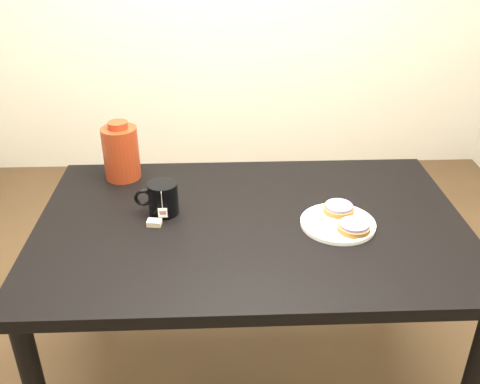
# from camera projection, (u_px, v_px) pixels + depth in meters

# --- Properties ---
(ground_plane) EXTENTS (4.00, 4.00, 0.00)m
(ground_plane) POSITION_uv_depth(u_px,v_px,m) (250.00, 383.00, 2.11)
(ground_plane) COLOR brown
(table) EXTENTS (1.40, 0.90, 0.75)m
(table) POSITION_uv_depth(u_px,v_px,m) (251.00, 242.00, 1.79)
(table) COLOR black
(table) RESTS_ON ground_plane
(plate) EXTENTS (0.24, 0.24, 0.02)m
(plate) POSITION_uv_depth(u_px,v_px,m) (338.00, 223.00, 1.72)
(plate) COLOR white
(plate) RESTS_ON table
(bagel_back) EXTENTS (0.11, 0.11, 0.03)m
(bagel_back) POSITION_uv_depth(u_px,v_px,m) (339.00, 208.00, 1.77)
(bagel_back) COLOR brown
(bagel_back) RESTS_ON plate
(bagel_front) EXTENTS (0.12, 0.12, 0.03)m
(bagel_front) POSITION_uv_depth(u_px,v_px,m) (354.00, 227.00, 1.67)
(bagel_front) COLOR brown
(bagel_front) RESTS_ON plate
(mug) EXTENTS (0.15, 0.11, 0.11)m
(mug) POSITION_uv_depth(u_px,v_px,m) (162.00, 198.00, 1.77)
(mug) COLOR black
(mug) RESTS_ON table
(teabag_pouch) EXTENTS (0.05, 0.04, 0.02)m
(teabag_pouch) POSITION_uv_depth(u_px,v_px,m) (154.00, 223.00, 1.72)
(teabag_pouch) COLOR #C6B793
(teabag_pouch) RESTS_ON table
(bagel_package) EXTENTS (0.15, 0.15, 0.22)m
(bagel_package) POSITION_uv_depth(u_px,v_px,m) (121.00, 152.00, 1.97)
(bagel_package) COLOR #631B0D
(bagel_package) RESTS_ON table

